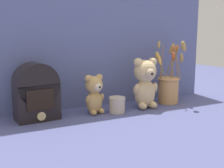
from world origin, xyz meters
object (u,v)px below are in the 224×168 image
at_px(teddy_bear_large, 145,82).
at_px(vintage_radio, 36,92).
at_px(flower_vase, 169,85).
at_px(decorative_tin_tall, 117,105).
at_px(teddy_bear_medium, 94,93).

xyz_separation_m(teddy_bear_large, vintage_radio, (-0.52, 0.04, -0.01)).
height_order(flower_vase, vintage_radio, flower_vase).
relative_size(teddy_bear_large, vintage_radio, 1.02).
xyz_separation_m(teddy_bear_large, flower_vase, (0.17, 0.03, -0.04)).
height_order(vintage_radio, decorative_tin_tall, vintage_radio).
bearing_deg(decorative_tin_tall, teddy_bear_medium, 160.36).
relative_size(flower_vase, decorative_tin_tall, 4.34).
bearing_deg(teddy_bear_large, flower_vase, 9.90).
distance_m(teddy_bear_medium, flower_vase, 0.43).
bearing_deg(decorative_tin_tall, teddy_bear_large, 5.84).
distance_m(teddy_bear_medium, decorative_tin_tall, 0.12).
xyz_separation_m(teddy_bear_medium, flower_vase, (0.43, 0.01, -0.00)).
relative_size(teddy_bear_large, decorative_tin_tall, 3.24).
height_order(teddy_bear_large, teddy_bear_medium, teddy_bear_large).
bearing_deg(decorative_tin_tall, flower_vase, 7.89).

